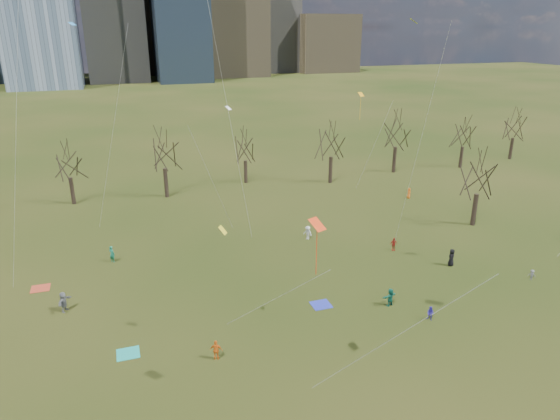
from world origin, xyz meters
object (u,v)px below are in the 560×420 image
object	(u,v)px
blanket_navy	(321,305)
blanket_crimson	(40,288)
blanket_teal	(128,353)
person_4	(216,350)

from	to	relation	value
blanket_navy	blanket_crimson	xyz separation A→B (m)	(-22.70, 10.58, 0.00)
blanket_teal	blanket_crimson	xyz separation A→B (m)	(-6.99, 12.34, 0.00)
blanket_teal	blanket_navy	xyz separation A→B (m)	(15.71, 1.76, 0.00)
blanket_crimson	blanket_teal	bearing A→B (deg)	-60.46
blanket_navy	blanket_crimson	distance (m)	25.05
person_4	blanket_teal	bearing A→B (deg)	-1.12
blanket_crimson	person_4	xyz separation A→B (m)	(12.88, -14.98, 0.74)
person_4	blanket_navy	bearing A→B (deg)	-132.82
blanket_navy	person_4	size ratio (longest dim) A/B	1.05
blanket_navy	person_4	world-z (taller)	person_4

